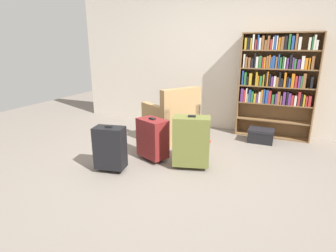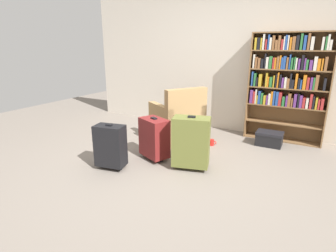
# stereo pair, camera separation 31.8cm
# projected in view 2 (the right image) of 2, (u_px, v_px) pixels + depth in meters

# --- Properties ---
(ground_plane) EXTENTS (9.94, 9.94, 0.00)m
(ground_plane) POSITION_uv_depth(u_px,v_px,m) (168.00, 174.00, 3.33)
(ground_plane) COLOR slate
(back_wall) EXTENTS (5.68, 0.10, 2.60)m
(back_wall) POSITION_uv_depth(u_px,v_px,m) (228.00, 59.00, 4.83)
(back_wall) COLOR beige
(back_wall) RESTS_ON ground
(bookshelf) EXTENTS (1.20, 0.26, 1.73)m
(bookshelf) POSITION_uv_depth(u_px,v_px,m) (287.00, 80.00, 4.27)
(bookshelf) COLOR brown
(bookshelf) RESTS_ON ground
(armchair) EXTENTS (0.97, 0.97, 0.90)m
(armchair) POSITION_uv_depth(u_px,v_px,m) (178.00, 122.00, 4.47)
(armchair) COLOR #9E7A4C
(armchair) RESTS_ON ground
(mug) EXTENTS (0.12, 0.08, 0.10)m
(mug) POSITION_uv_depth(u_px,v_px,m) (212.00, 142.00, 4.29)
(mug) COLOR red
(mug) RESTS_ON ground
(storage_box) EXTENTS (0.40, 0.28, 0.22)m
(storage_box) POSITION_uv_depth(u_px,v_px,m) (269.00, 138.00, 4.27)
(storage_box) COLOR black
(storage_box) RESTS_ON ground
(suitcase_olive) EXTENTS (0.51, 0.37, 0.70)m
(suitcase_olive) POSITION_uv_depth(u_px,v_px,m) (191.00, 142.00, 3.39)
(suitcase_olive) COLOR brown
(suitcase_olive) RESTS_ON ground
(suitcase_black) EXTENTS (0.40, 0.28, 0.60)m
(suitcase_black) POSITION_uv_depth(u_px,v_px,m) (110.00, 146.00, 3.41)
(suitcase_black) COLOR black
(suitcase_black) RESTS_ON ground
(suitcase_dark_red) EXTENTS (0.48, 0.40, 0.60)m
(suitcase_dark_red) POSITION_uv_depth(u_px,v_px,m) (154.00, 138.00, 3.70)
(suitcase_dark_red) COLOR maroon
(suitcase_dark_red) RESTS_ON ground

